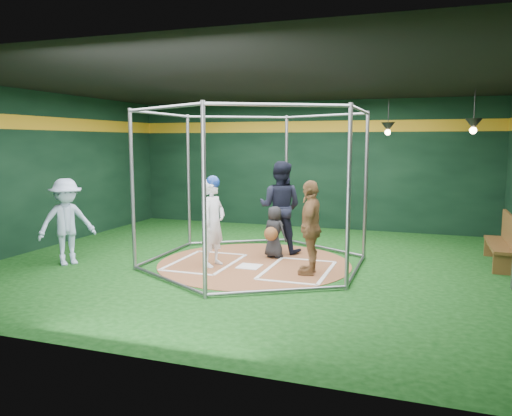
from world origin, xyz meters
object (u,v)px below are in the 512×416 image
(batter_figure, at_px, (213,221))
(umpire, at_px, (280,207))
(visitor_leopard, at_px, (310,227))
(dugout_bench, at_px, (504,239))

(batter_figure, height_order, umpire, umpire)
(batter_figure, xyz_separation_m, umpire, (0.88, 1.57, 0.12))
(visitor_leopard, bearing_deg, umpire, -152.06)
(umpire, xyz_separation_m, dugout_bench, (4.43, 0.34, -0.49))
(dugout_bench, bearing_deg, visitor_leopard, -151.35)
(umpire, distance_m, dugout_bench, 4.47)
(batter_figure, distance_m, umpire, 1.80)
(batter_figure, bearing_deg, umpire, 60.88)
(batter_figure, bearing_deg, dugout_bench, 19.79)
(dugout_bench, bearing_deg, batter_figure, -160.21)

